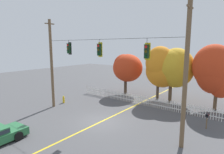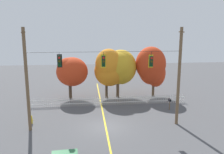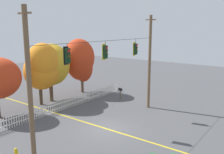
# 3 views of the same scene
# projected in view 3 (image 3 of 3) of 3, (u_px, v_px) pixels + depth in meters

# --- Properties ---
(ground) EXTENTS (80.00, 80.00, 0.00)m
(ground) POSITION_uv_depth(u_px,v_px,m) (107.00, 129.00, 20.04)
(ground) COLOR #4C4C4F
(lane_centerline_stripe) EXTENTS (0.16, 36.00, 0.01)m
(lane_centerline_stripe) POSITION_uv_depth(u_px,v_px,m) (107.00, 129.00, 20.04)
(lane_centerline_stripe) COLOR gold
(lane_centerline_stripe) RESTS_ON ground
(signal_support_span) EXTENTS (14.21, 1.10, 9.32)m
(signal_support_span) POSITION_uv_depth(u_px,v_px,m) (107.00, 72.00, 19.11)
(signal_support_span) COLOR brown
(signal_support_span) RESTS_ON ground
(traffic_signal_westbound_side) EXTENTS (0.43, 0.38, 1.36)m
(traffic_signal_westbound_side) POSITION_uv_depth(u_px,v_px,m) (67.00, 56.00, 15.61)
(traffic_signal_westbound_side) COLOR black
(traffic_signal_southbound_primary) EXTENTS (0.43, 0.38, 1.45)m
(traffic_signal_southbound_primary) POSITION_uv_depth(u_px,v_px,m) (105.00, 52.00, 18.68)
(traffic_signal_southbound_primary) COLOR black
(traffic_signal_northbound_primary) EXTENTS (0.43, 0.38, 1.52)m
(traffic_signal_northbound_primary) POSITION_uv_depth(u_px,v_px,m) (135.00, 49.00, 22.14)
(traffic_signal_northbound_primary) COLOR black
(white_picket_fence) EXTENTS (18.77, 0.06, 1.07)m
(white_picket_fence) POSITION_uv_depth(u_px,v_px,m) (63.00, 105.00, 24.57)
(white_picket_fence) COLOR white
(white_picket_fence) RESTS_ON ground
(autumn_maple_mid) EXTENTS (4.04, 3.64, 6.60)m
(autumn_maple_mid) POSITION_uv_depth(u_px,v_px,m) (42.00, 67.00, 25.80)
(autumn_maple_mid) COLOR #473828
(autumn_maple_mid) RESTS_ON ground
(autumn_oak_far_east) EXTENTS (4.44, 4.02, 6.39)m
(autumn_oak_far_east) POSITION_uv_depth(u_px,v_px,m) (51.00, 64.00, 27.27)
(autumn_oak_far_east) COLOR brown
(autumn_oak_far_east) RESTS_ON ground
(autumn_maple_far_west) EXTENTS (4.13, 3.56, 6.81)m
(autumn_maple_far_west) POSITION_uv_depth(u_px,v_px,m) (80.00, 61.00, 30.41)
(autumn_maple_far_west) COLOR brown
(autumn_maple_far_west) RESTS_ON ground
(fire_hydrant) EXTENTS (0.38, 0.22, 0.83)m
(fire_hydrant) POSITION_uv_depth(u_px,v_px,m) (16.00, 154.00, 15.22)
(fire_hydrant) COLOR gold
(fire_hydrant) RESTS_ON ground
(roadside_mailbox) EXTENTS (0.25, 0.44, 1.33)m
(roadside_mailbox) POSITION_uv_depth(u_px,v_px,m) (120.00, 90.00, 28.22)
(roadside_mailbox) COLOR brown
(roadside_mailbox) RESTS_ON ground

